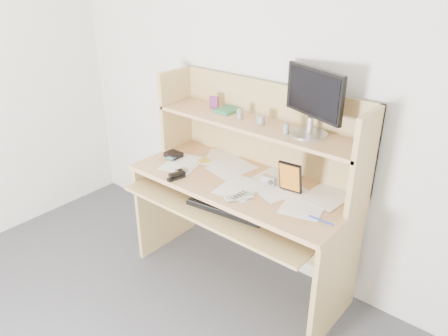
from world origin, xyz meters
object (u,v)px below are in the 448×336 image
Objects in this scene: game_case at (290,177)px; monitor at (313,100)px; keyboard at (229,207)px; desk at (249,184)px; tv_remote at (239,197)px.

monitor is (0.03, 0.14, 0.43)m from game_case.
monitor is (0.29, 0.37, 0.61)m from keyboard.
game_case is at bearing 34.58° from keyboard.
keyboard is at bearing -79.10° from desk.
monitor is at bearing 93.40° from tv_remote.
game_case reaches higher than keyboard.
keyboard is 0.13m from tv_remote.
monitor reaches higher than game_case.
desk is 7.30× the size of game_case.
desk reaches higher than game_case.
monitor is (0.34, 0.11, 0.58)m from desk.
game_case is 0.47× the size of monitor.
game_case is at bearing -80.89° from monitor.
game_case reaches higher than tv_remote.
keyboard is 0.77m from monitor.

